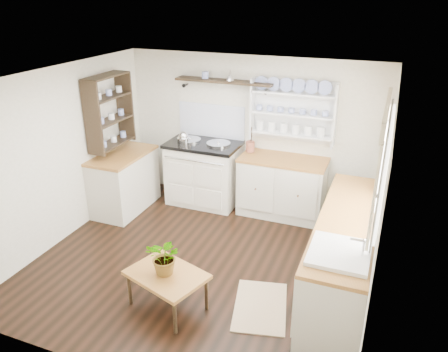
# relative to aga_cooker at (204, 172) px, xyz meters

# --- Properties ---
(floor) EXTENTS (4.00, 3.80, 0.01)m
(floor) POSITION_rel_aga_cooker_xyz_m (0.66, -1.57, -0.51)
(floor) COLOR black
(floor) RESTS_ON ground
(wall_back) EXTENTS (4.00, 0.02, 2.30)m
(wall_back) POSITION_rel_aga_cooker_xyz_m (0.66, 0.33, 0.64)
(wall_back) COLOR beige
(wall_back) RESTS_ON ground
(wall_right) EXTENTS (0.02, 3.80, 2.30)m
(wall_right) POSITION_rel_aga_cooker_xyz_m (2.66, -1.57, 0.64)
(wall_right) COLOR beige
(wall_right) RESTS_ON ground
(wall_left) EXTENTS (0.02, 3.80, 2.30)m
(wall_left) POSITION_rel_aga_cooker_xyz_m (-1.34, -1.57, 0.64)
(wall_left) COLOR beige
(wall_left) RESTS_ON ground
(ceiling) EXTENTS (4.00, 3.80, 0.01)m
(ceiling) POSITION_rel_aga_cooker_xyz_m (0.66, -1.57, 1.79)
(ceiling) COLOR white
(ceiling) RESTS_ON wall_back
(window) EXTENTS (0.08, 1.55, 1.22)m
(window) POSITION_rel_aga_cooker_xyz_m (2.61, -1.42, 1.06)
(window) COLOR white
(window) RESTS_ON wall_right
(aga_cooker) EXTENTS (1.12, 0.77, 1.03)m
(aga_cooker) POSITION_rel_aga_cooker_xyz_m (0.00, 0.00, 0.00)
(aga_cooker) COLOR #EEE4CE
(aga_cooker) RESTS_ON floor
(back_cabinets) EXTENTS (1.27, 0.63, 0.90)m
(back_cabinets) POSITION_rel_aga_cooker_xyz_m (1.26, 0.03, -0.05)
(back_cabinets) COLOR beige
(back_cabinets) RESTS_ON floor
(right_cabinets) EXTENTS (0.62, 2.43, 0.90)m
(right_cabinets) POSITION_rel_aga_cooker_xyz_m (2.36, -1.47, -0.05)
(right_cabinets) COLOR beige
(right_cabinets) RESTS_ON floor
(belfast_sink) EXTENTS (0.55, 0.60, 0.45)m
(belfast_sink) POSITION_rel_aga_cooker_xyz_m (2.36, -2.22, 0.29)
(belfast_sink) COLOR white
(belfast_sink) RESTS_ON right_cabinets
(left_cabinets) EXTENTS (0.62, 1.13, 0.90)m
(left_cabinets) POSITION_rel_aga_cooker_xyz_m (-1.04, -0.67, -0.05)
(left_cabinets) COLOR beige
(left_cabinets) RESTS_ON floor
(plate_rack) EXTENTS (1.20, 0.22, 0.90)m
(plate_rack) POSITION_rel_aga_cooker_xyz_m (1.31, 0.29, 1.05)
(plate_rack) COLOR white
(plate_rack) RESTS_ON wall_back
(high_shelf) EXTENTS (1.50, 0.29, 0.16)m
(high_shelf) POSITION_rel_aga_cooker_xyz_m (0.26, 0.21, 1.40)
(high_shelf) COLOR black
(high_shelf) RESTS_ON wall_back
(left_shelving) EXTENTS (0.28, 0.80, 1.05)m
(left_shelving) POSITION_rel_aga_cooker_xyz_m (-1.18, -0.67, 1.04)
(left_shelving) COLOR black
(left_shelving) RESTS_ON wall_left
(kettle) EXTENTS (0.20, 0.20, 0.24)m
(kettle) POSITION_rel_aga_cooker_xyz_m (-0.28, -0.12, 0.54)
(kettle) COLOR silver
(kettle) RESTS_ON aga_cooker
(utensil_crock) EXTENTS (0.13, 0.13, 0.16)m
(utensil_crock) POSITION_rel_aga_cooker_xyz_m (0.72, 0.11, 0.48)
(utensil_crock) COLOR brown
(utensil_crock) RESTS_ON back_cabinets
(center_table) EXTENTS (0.93, 0.79, 0.43)m
(center_table) POSITION_rel_aga_cooker_xyz_m (0.67, -2.49, -0.12)
(center_table) COLOR brown
(center_table) RESTS_ON floor
(potted_plant) EXTENTS (0.40, 0.36, 0.41)m
(potted_plant) POSITION_rel_aga_cooker_xyz_m (0.67, -2.49, 0.13)
(potted_plant) COLOR #3F7233
(potted_plant) RESTS_ON center_table
(floor_rug) EXTENTS (0.72, 0.95, 0.02)m
(floor_rug) POSITION_rel_aga_cooker_xyz_m (1.60, -2.14, -0.50)
(floor_rug) COLOR #8A6B50
(floor_rug) RESTS_ON floor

